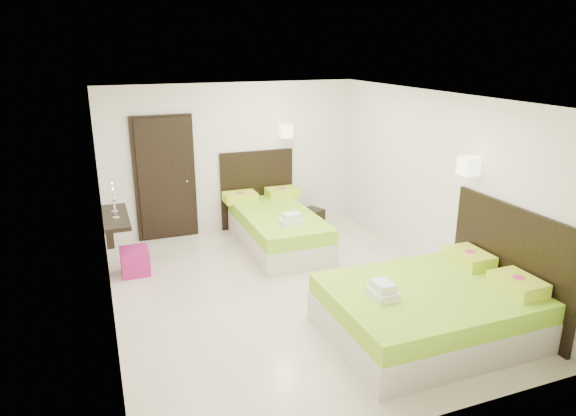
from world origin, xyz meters
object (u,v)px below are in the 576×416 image
object	(u,v)px
bed_single	(276,225)
bed_double	(435,307)
nightstand	(311,219)
ottoman	(135,261)

from	to	relation	value
bed_single	bed_double	bearing A→B (deg)	-76.82
nightstand	ottoman	world-z (taller)	ottoman
bed_double	ottoman	distance (m)	4.24
bed_double	nightstand	size ratio (longest dim) A/B	5.76
bed_single	ottoman	world-z (taller)	bed_single
bed_double	ottoman	xyz separation A→B (m)	(-3.08, 2.91, -0.14)
bed_double	nightstand	distance (m)	3.81
ottoman	bed_single	bearing A→B (deg)	8.89
bed_double	ottoman	bearing A→B (deg)	136.56
bed_double	nightstand	bearing A→B (deg)	88.51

